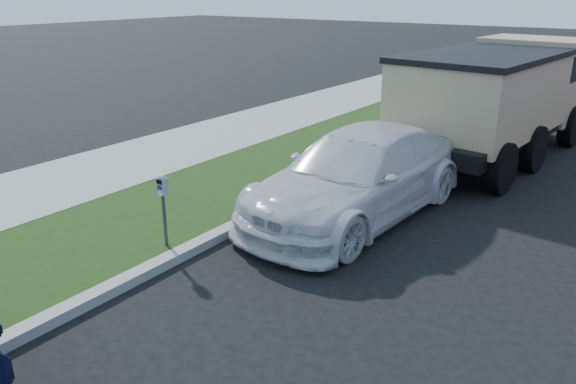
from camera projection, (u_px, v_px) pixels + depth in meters
The scene contains 5 objects.
ground at pixel (329, 303), 7.59m from camera, with size 120.00×120.00×0.00m, color black.
streetside at pixel (158, 181), 12.13m from camera, with size 6.12×50.00×0.15m.
parking_meter at pixel (163, 195), 8.69m from camera, with size 0.17×0.13×1.20m.
white_wagon at pixel (358, 175), 10.28m from camera, with size 2.20×5.40×1.57m, color silver.
dump_truck at pixel (500, 93), 13.89m from camera, with size 3.35×7.22×2.74m.
Camera 1 is at (3.39, -5.71, 4.01)m, focal length 35.00 mm.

